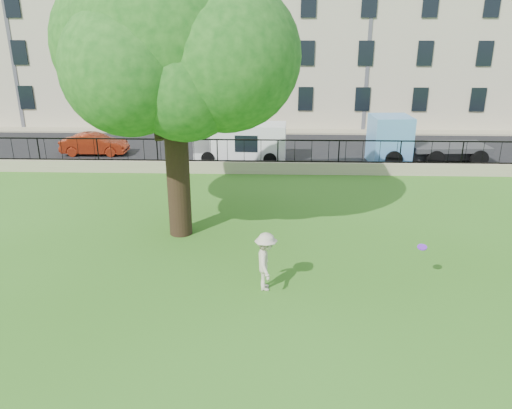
{
  "coord_description": "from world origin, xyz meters",
  "views": [
    {
      "loc": [
        -0.24,
        -12.02,
        7.13
      ],
      "look_at": [
        -0.78,
        3.5,
        1.44
      ],
      "focal_mm": 35.0,
      "sensor_mm": 36.0,
      "label": 1
    }
  ],
  "objects_px": {
    "white_van": "(241,142)",
    "tree": "(167,35)",
    "blue_truck": "(427,139)",
    "man": "(266,262)",
    "frisbee": "(422,247)",
    "red_sedan": "(95,144)"
  },
  "relations": [
    {
      "from": "man",
      "to": "frisbee",
      "type": "bearing_deg",
      "value": -87.98
    },
    {
      "from": "frisbee",
      "to": "red_sedan",
      "type": "distance_m",
      "value": 20.42
    },
    {
      "from": "white_van",
      "to": "blue_truck",
      "type": "bearing_deg",
      "value": 2.55
    },
    {
      "from": "frisbee",
      "to": "red_sedan",
      "type": "bearing_deg",
      "value": 134.8
    },
    {
      "from": "red_sedan",
      "to": "white_van",
      "type": "bearing_deg",
      "value": -97.72
    },
    {
      "from": "tree",
      "to": "blue_truck",
      "type": "relative_size",
      "value": 1.69
    },
    {
      "from": "man",
      "to": "frisbee",
      "type": "height_order",
      "value": "man"
    },
    {
      "from": "man",
      "to": "blue_truck",
      "type": "height_order",
      "value": "blue_truck"
    },
    {
      "from": "white_van",
      "to": "tree",
      "type": "bearing_deg",
      "value": -96.69
    },
    {
      "from": "man",
      "to": "blue_truck",
      "type": "relative_size",
      "value": 0.28
    },
    {
      "from": "man",
      "to": "white_van",
      "type": "relative_size",
      "value": 0.35
    },
    {
      "from": "frisbee",
      "to": "man",
      "type": "bearing_deg",
      "value": -174.35
    },
    {
      "from": "frisbee",
      "to": "blue_truck",
      "type": "distance_m",
      "value": 14.05
    },
    {
      "from": "man",
      "to": "white_van",
      "type": "xyz_separation_m",
      "value": [
        -1.6,
        13.92,
        0.17
      ]
    },
    {
      "from": "frisbee",
      "to": "white_van",
      "type": "relative_size",
      "value": 0.06
    },
    {
      "from": "tree",
      "to": "white_van",
      "type": "bearing_deg",
      "value": 80.75
    },
    {
      "from": "white_van",
      "to": "man",
      "type": "bearing_deg",
      "value": -80.9
    },
    {
      "from": "man",
      "to": "white_van",
      "type": "bearing_deg",
      "value": 2.91
    },
    {
      "from": "tree",
      "to": "red_sedan",
      "type": "bearing_deg",
      "value": 121.56
    },
    {
      "from": "tree",
      "to": "red_sedan",
      "type": "xyz_separation_m",
      "value": [
        -6.76,
        11.0,
        -6.14
      ]
    },
    {
      "from": "tree",
      "to": "man",
      "type": "height_order",
      "value": "tree"
    },
    {
      "from": "man",
      "to": "red_sedan",
      "type": "xyz_separation_m",
      "value": [
        -9.98,
        14.92,
        -0.24
      ]
    }
  ]
}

